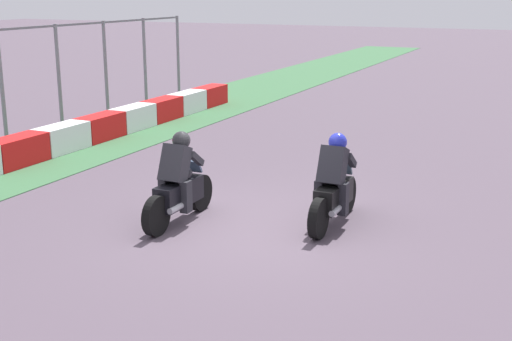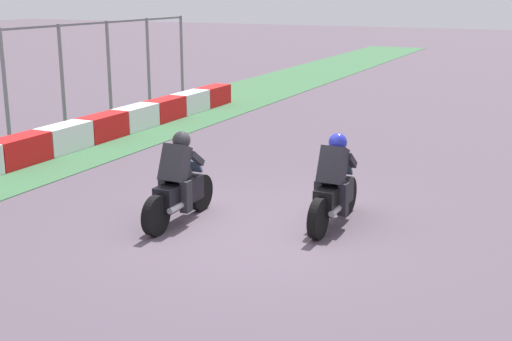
# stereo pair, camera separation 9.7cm
# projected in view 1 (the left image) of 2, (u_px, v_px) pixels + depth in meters

# --- Properties ---
(ground_plane) EXTENTS (120.00, 120.00, 0.00)m
(ground_plane) POSITION_uv_depth(u_px,v_px,m) (251.00, 226.00, 11.24)
(ground_plane) COLOR #554754
(rider_lane_a) EXTENTS (2.04, 0.54, 1.51)m
(rider_lane_a) POSITION_uv_depth(u_px,v_px,m) (334.00, 188.00, 11.15)
(rider_lane_a) COLOR black
(rider_lane_a) RESTS_ON ground_plane
(rider_lane_b) EXTENTS (2.04, 0.54, 1.51)m
(rider_lane_b) POSITION_uv_depth(u_px,v_px,m) (179.00, 186.00, 11.27)
(rider_lane_b) COLOR black
(rider_lane_b) RESTS_ON ground_plane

